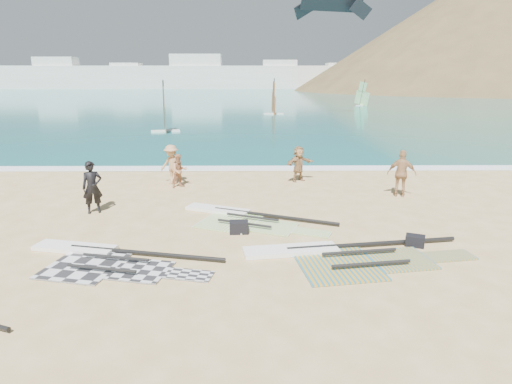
{
  "coord_description": "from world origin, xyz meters",
  "views": [
    {
      "loc": [
        -0.15,
        -10.09,
        4.86
      ],
      "look_at": [
        -0.0,
        4.0,
        1.0
      ],
      "focal_mm": 30.0,
      "sensor_mm": 36.0,
      "label": 1
    }
  ],
  "objects_px": {
    "rig_green": "(241,218)",
    "beachgoer_back": "(402,174)",
    "gear_bag_near": "(239,227)",
    "rig_grey": "(102,258)",
    "beachgoer_mid": "(172,165)",
    "beachgoer_left": "(179,171)",
    "rig_orange": "(341,255)",
    "beachgoer_right": "(299,164)",
    "person_wetsuit": "(92,187)",
    "gear_bag_far": "(415,241)"
  },
  "relations": [
    {
      "from": "rig_green",
      "to": "beachgoer_back",
      "type": "xyz_separation_m",
      "value": [
        6.53,
        2.84,
        0.92
      ]
    },
    {
      "from": "gear_bag_near",
      "to": "rig_grey",
      "type": "bearing_deg",
      "value": -150.8
    },
    {
      "from": "rig_green",
      "to": "beachgoer_mid",
      "type": "distance_m",
      "value": 6.05
    },
    {
      "from": "rig_grey",
      "to": "beachgoer_back",
      "type": "xyz_separation_m",
      "value": [
        10.23,
        6.23,
        0.92
      ]
    },
    {
      "from": "beachgoer_left",
      "to": "rig_orange",
      "type": "bearing_deg",
      "value": -84.87
    },
    {
      "from": "beachgoer_mid",
      "to": "beachgoer_right",
      "type": "height_order",
      "value": "beachgoer_mid"
    },
    {
      "from": "gear_bag_near",
      "to": "beachgoer_right",
      "type": "xyz_separation_m",
      "value": [
        2.62,
        6.85,
        0.65
      ]
    },
    {
      "from": "rig_green",
      "to": "beachgoer_right",
      "type": "distance_m",
      "value": 6.14
    },
    {
      "from": "beachgoer_mid",
      "to": "gear_bag_near",
      "type": "bearing_deg",
      "value": -33.22
    },
    {
      "from": "beachgoer_left",
      "to": "beachgoer_right",
      "type": "bearing_deg",
      "value": -20.14
    },
    {
      "from": "rig_grey",
      "to": "beachgoer_left",
      "type": "bearing_deg",
      "value": 95.98
    },
    {
      "from": "person_wetsuit",
      "to": "beachgoer_back",
      "type": "bearing_deg",
      "value": -13.51
    },
    {
      "from": "rig_orange",
      "to": "gear_bag_near",
      "type": "relative_size",
      "value": 10.89
    },
    {
      "from": "gear_bag_near",
      "to": "gear_bag_far",
      "type": "distance_m",
      "value": 5.34
    },
    {
      "from": "rig_orange",
      "to": "beachgoer_left",
      "type": "height_order",
      "value": "beachgoer_left"
    },
    {
      "from": "person_wetsuit",
      "to": "beachgoer_left",
      "type": "bearing_deg",
      "value": 32.12
    },
    {
      "from": "rig_orange",
      "to": "person_wetsuit",
      "type": "bearing_deg",
      "value": 145.08
    },
    {
      "from": "beachgoer_left",
      "to": "beachgoer_mid",
      "type": "relative_size",
      "value": 0.83
    },
    {
      "from": "gear_bag_far",
      "to": "person_wetsuit",
      "type": "bearing_deg",
      "value": 162.89
    },
    {
      "from": "beachgoer_right",
      "to": "beachgoer_left",
      "type": "bearing_deg",
      "value": 158.41
    },
    {
      "from": "rig_grey",
      "to": "person_wetsuit",
      "type": "height_order",
      "value": "person_wetsuit"
    },
    {
      "from": "person_wetsuit",
      "to": "gear_bag_near",
      "type": "bearing_deg",
      "value": -44.98
    },
    {
      "from": "rig_green",
      "to": "beachgoer_left",
      "type": "height_order",
      "value": "beachgoer_left"
    },
    {
      "from": "person_wetsuit",
      "to": "beachgoer_mid",
      "type": "bearing_deg",
      "value": 40.46
    },
    {
      "from": "rig_green",
      "to": "beachgoer_right",
      "type": "height_order",
      "value": "beachgoer_right"
    },
    {
      "from": "rig_green",
      "to": "beachgoer_left",
      "type": "relative_size",
      "value": 3.59
    },
    {
      "from": "gear_bag_near",
      "to": "rig_green",
      "type": "bearing_deg",
      "value": 88.69
    },
    {
      "from": "person_wetsuit",
      "to": "beachgoer_left",
      "type": "height_order",
      "value": "person_wetsuit"
    },
    {
      "from": "gear_bag_near",
      "to": "beachgoer_left",
      "type": "xyz_separation_m",
      "value": [
        -2.81,
        5.78,
        0.57
      ]
    },
    {
      "from": "gear_bag_near",
      "to": "beachgoer_right",
      "type": "relative_size",
      "value": 0.35
    },
    {
      "from": "gear_bag_near",
      "to": "beachgoer_mid",
      "type": "height_order",
      "value": "beachgoer_mid"
    },
    {
      "from": "rig_grey",
      "to": "beachgoer_back",
      "type": "relative_size",
      "value": 2.9
    },
    {
      "from": "rig_grey",
      "to": "gear_bag_near",
      "type": "height_order",
      "value": "gear_bag_near"
    },
    {
      "from": "person_wetsuit",
      "to": "beachgoer_left",
      "type": "relative_size",
      "value": 1.27
    },
    {
      "from": "beachgoer_right",
      "to": "gear_bag_near",
      "type": "bearing_deg",
      "value": -143.62
    },
    {
      "from": "rig_orange",
      "to": "beachgoer_right",
      "type": "xyz_separation_m",
      "value": [
        -0.25,
        8.76,
        0.79
      ]
    },
    {
      "from": "gear_bag_near",
      "to": "rig_orange",
      "type": "bearing_deg",
      "value": -33.67
    },
    {
      "from": "gear_bag_near",
      "to": "person_wetsuit",
      "type": "height_order",
      "value": "person_wetsuit"
    },
    {
      "from": "gear_bag_far",
      "to": "beachgoer_back",
      "type": "xyz_separation_m",
      "value": [
        1.34,
        5.31,
        0.81
      ]
    },
    {
      "from": "beachgoer_back",
      "to": "beachgoer_right",
      "type": "bearing_deg",
      "value": -14.88
    },
    {
      "from": "beachgoer_left",
      "to": "beachgoer_back",
      "type": "height_order",
      "value": "beachgoer_back"
    },
    {
      "from": "gear_bag_far",
      "to": "rig_grey",
      "type": "bearing_deg",
      "value": -174.1
    },
    {
      "from": "gear_bag_near",
      "to": "beachgoer_mid",
      "type": "xyz_separation_m",
      "value": [
        -3.24,
        6.36,
        0.72
      ]
    },
    {
      "from": "rig_grey",
      "to": "beachgoer_left",
      "type": "distance_m",
      "value": 7.92
    },
    {
      "from": "gear_bag_near",
      "to": "beachgoer_back",
      "type": "relative_size",
      "value": 0.31
    },
    {
      "from": "rig_green",
      "to": "person_wetsuit",
      "type": "height_order",
      "value": "person_wetsuit"
    },
    {
      "from": "rig_grey",
      "to": "beachgoer_back",
      "type": "height_order",
      "value": "beachgoer_back"
    },
    {
      "from": "rig_grey",
      "to": "beachgoer_right",
      "type": "relative_size",
      "value": 3.35
    },
    {
      "from": "gear_bag_far",
      "to": "beachgoer_back",
      "type": "distance_m",
      "value": 5.54
    },
    {
      "from": "rig_green",
      "to": "gear_bag_near",
      "type": "relative_size",
      "value": 9.12
    }
  ]
}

